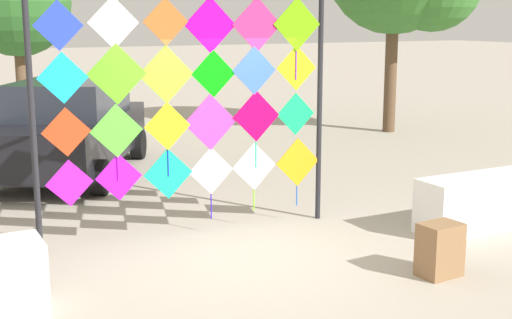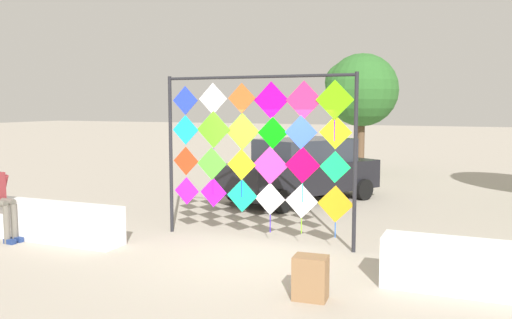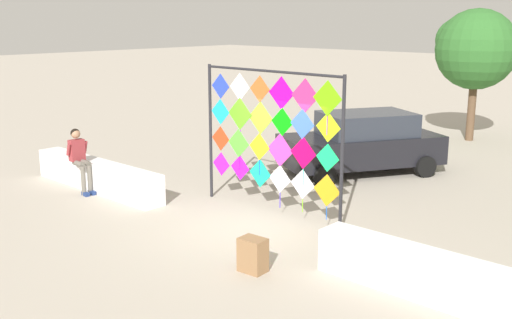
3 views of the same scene
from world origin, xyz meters
The scene contains 6 objects.
ground centered at (0.00, 0.00, 0.00)m, with size 120.00×120.00×0.00m, color #ADA393.
plaza_ledge_left centered at (-4.67, -0.39, 0.36)m, with size 4.60×0.58×0.72m, color white.
kite_display_rack centered at (-0.21, 1.06, 1.87)m, with size 3.83×0.15×3.15m.
parked_car centered at (-0.75, 5.48, 0.85)m, with size 3.76×4.66×1.67m.
cardboard_box_large centered at (1.60, -1.47, 0.29)m, with size 0.45×0.32×0.59m, color olive.
tree_palm_like centered at (-0.52, 11.86, 3.20)m, with size 2.73×2.72×4.50m.
Camera 2 is at (3.57, -8.08, 2.58)m, focal length 37.28 mm.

